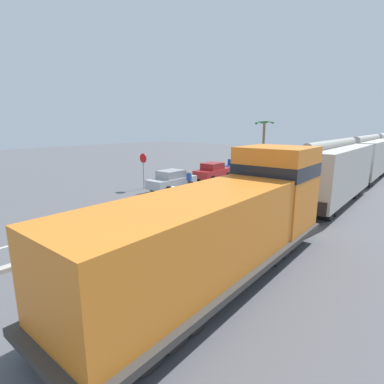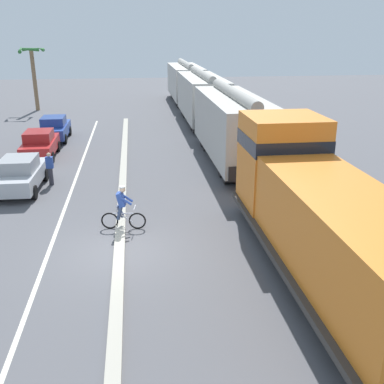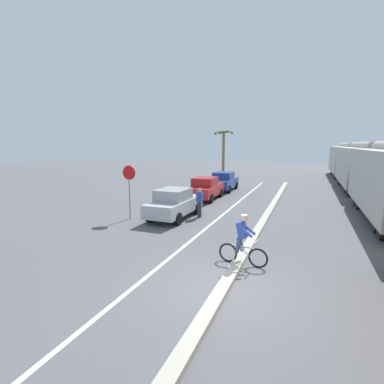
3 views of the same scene
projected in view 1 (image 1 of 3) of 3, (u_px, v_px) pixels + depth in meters
The scene contains 14 objects.
ground_plane at pixel (148, 224), 15.79m from camera, with size 120.00×120.00×0.00m, color #56565B.
median_curb at pixel (213, 200), 20.31m from camera, with size 0.36×36.00×0.16m, color #B2AD9E.
lane_stripe at pixel (186, 196), 21.81m from camera, with size 0.14×36.00×0.01m, color silver.
locomotive at pixel (230, 223), 10.28m from camera, with size 3.10×11.61×4.20m.
hopper_car_lead at pixel (331, 173), 19.40m from camera, with size 2.90×10.60×4.18m.
hopper_car_middle at pixel (365, 158), 28.17m from camera, with size 2.90×10.60×4.18m.
hopper_car_trailing at pixel (384, 150), 36.94m from camera, with size 2.90×10.60×4.18m.
parked_car_silver at pixel (172, 180), 23.71m from camera, with size 1.89×4.23×1.62m.
parked_car_red at pixel (213, 171), 28.33m from camera, with size 1.88×4.22×1.62m.
parked_car_blue at pixel (239, 166), 31.72m from camera, with size 1.86×4.21×1.62m.
cyclist at pixel (173, 202), 16.95m from camera, with size 1.70×0.52×1.71m.
stop_sign at pixel (143, 164), 23.99m from camera, with size 0.76×0.08×2.88m.
palm_tree_near at pixel (264, 132), 42.89m from camera, with size 2.22×2.22×5.88m.
pedestrian_by_cars at pixel (189, 180), 23.46m from camera, with size 0.34×0.22×1.62m.
Camera 1 is at (11.33, -10.17, 5.07)m, focal length 28.00 mm.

